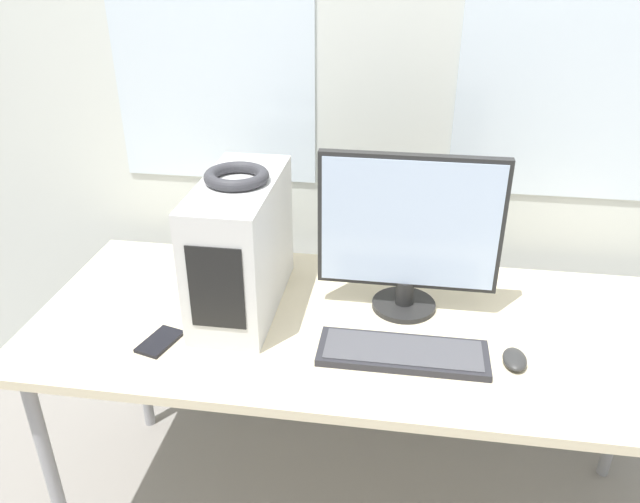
{
  "coord_description": "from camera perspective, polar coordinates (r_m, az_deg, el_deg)",
  "views": [
    {
      "loc": [
        0.09,
        -1.08,
        1.77
      ],
      "look_at": [
        -0.13,
        0.39,
        0.99
      ],
      "focal_mm": 35.0,
      "sensor_mm": 36.0,
      "label": 1
    }
  ],
  "objects": [
    {
      "name": "wall_back",
      "position": [
        2.04,
        6.02,
        15.58
      ],
      "size": [
        8.0,
        0.07,
        2.7
      ],
      "color": "silver",
      "rests_on": "ground_plane"
    },
    {
      "name": "desk",
      "position": [
        1.81,
        4.1,
        -7.92
      ],
      "size": [
        1.89,
        0.78,
        0.78
      ],
      "color": "beige",
      "rests_on": "ground_plane"
    },
    {
      "name": "pc_tower",
      "position": [
        1.78,
        -7.23,
        0.54
      ],
      "size": [
        0.2,
        0.48,
        0.38
      ],
      "color": "silver",
      "rests_on": "desk"
    },
    {
      "name": "headphones",
      "position": [
        1.7,
        -7.64,
        6.84
      ],
      "size": [
        0.18,
        0.18,
        0.03
      ],
      "color": "#333338",
      "rests_on": "pc_tower"
    },
    {
      "name": "monitor_main",
      "position": [
        1.74,
        8.13,
        1.78
      ],
      "size": [
        0.51,
        0.19,
        0.47
      ],
      "color": "black",
      "rests_on": "desk"
    },
    {
      "name": "keyboard",
      "position": [
        1.65,
        7.57,
        -9.17
      ],
      "size": [
        0.44,
        0.15,
        0.02
      ],
      "color": "#28282D",
      "rests_on": "desk"
    },
    {
      "name": "mouse",
      "position": [
        1.69,
        17.37,
        -9.39
      ],
      "size": [
        0.06,
        0.1,
        0.03
      ],
      "color": "#2D2D2D",
      "rests_on": "desk"
    },
    {
      "name": "cell_phone",
      "position": [
        1.74,
        -14.43,
        -7.97
      ],
      "size": [
        0.11,
        0.14,
        0.01
      ],
      "rotation": [
        0.0,
        0.0,
        -0.28
      ],
      "color": "black",
      "rests_on": "desk"
    }
  ]
}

